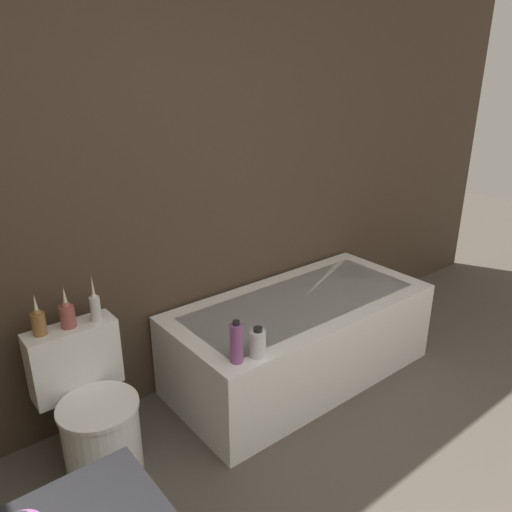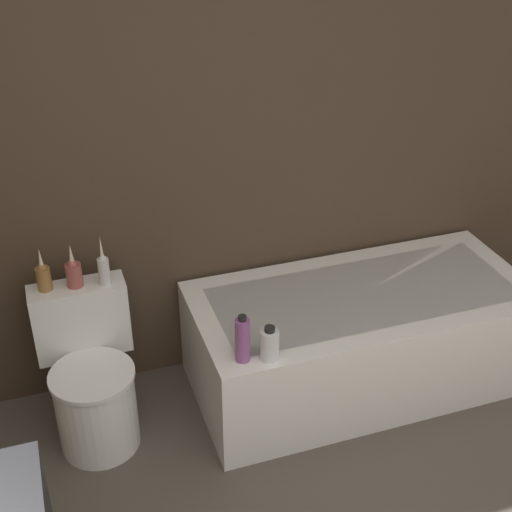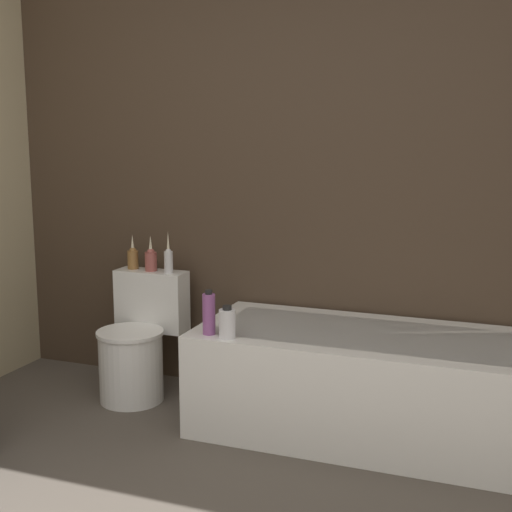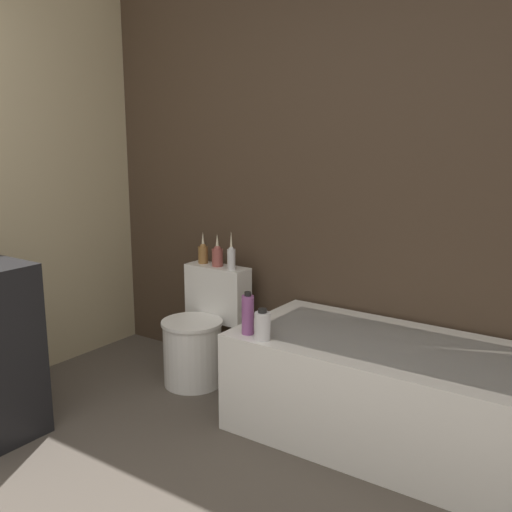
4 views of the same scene
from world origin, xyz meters
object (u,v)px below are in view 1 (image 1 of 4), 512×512
object	(u,v)px
vase_bronze	(95,306)
shampoo_bottle_tall	(236,343)
vase_gold	(38,321)
vase_silver	(67,313)
shampoo_bottle_short	(258,343)
bathtub	(300,337)
toilet	(94,414)

from	to	relation	value
vase_bronze	shampoo_bottle_tall	bearing A→B (deg)	-45.95
vase_bronze	vase_gold	bearing A→B (deg)	171.81
vase_gold	vase_bronze	distance (m)	0.26
vase_bronze	shampoo_bottle_tall	xyz separation A→B (m)	(0.48, -0.49, -0.15)
vase_bronze	vase_silver	bearing A→B (deg)	169.52
shampoo_bottle_tall	shampoo_bottle_short	world-z (taller)	shampoo_bottle_tall
vase_gold	vase_bronze	size ratio (longest dim) A/B	0.85
bathtub	vase_silver	size ratio (longest dim) A/B	7.95
vase_silver	vase_bronze	distance (m)	0.13
vase_silver	bathtub	bearing A→B (deg)	-10.00
shampoo_bottle_tall	toilet	bearing A→B (deg)	150.75
toilet	shampoo_bottle_tall	size ratio (longest dim) A/B	3.16
toilet	shampoo_bottle_short	size ratio (longest dim) A/B	4.38
vase_bronze	shampoo_bottle_short	size ratio (longest dim) A/B	1.50
vase_gold	vase_bronze	world-z (taller)	vase_bronze
vase_bronze	shampoo_bottle_tall	world-z (taller)	vase_bronze
vase_bronze	shampoo_bottle_short	world-z (taller)	vase_bronze
bathtub	vase_gold	xyz separation A→B (m)	(-1.43, 0.24, 0.50)
vase_silver	vase_bronze	xyz separation A→B (m)	(0.13, -0.02, 0.01)
vase_gold	shampoo_bottle_tall	xyz separation A→B (m)	(0.73, -0.53, -0.14)
vase_gold	shampoo_bottle_short	distance (m)	1.02
shampoo_bottle_short	vase_gold	bearing A→B (deg)	146.43
vase_bronze	shampoo_bottle_short	distance (m)	0.80
toilet	vase_gold	bearing A→B (deg)	123.61
vase_silver	shampoo_bottle_tall	size ratio (longest dim) A/B	0.93
bathtub	shampoo_bottle_tall	distance (m)	0.84
vase_bronze	toilet	bearing A→B (deg)	-129.41
bathtub	vase_bronze	xyz separation A→B (m)	(-1.17, 0.21, 0.51)
vase_silver	vase_bronze	bearing A→B (deg)	-10.48
toilet	shampoo_bottle_tall	bearing A→B (deg)	-29.25
vase_silver	shampoo_bottle_tall	distance (m)	0.81
bathtub	shampoo_bottle_tall	size ratio (longest dim) A/B	7.43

